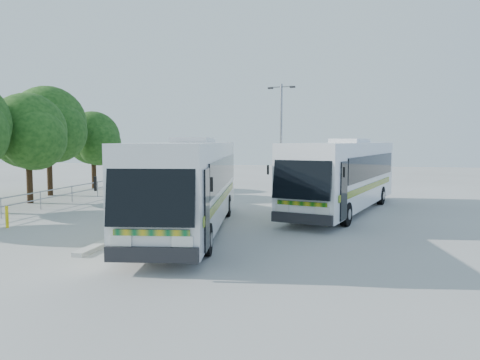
% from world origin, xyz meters
% --- Properties ---
extents(ground, '(100.00, 100.00, 0.00)m').
position_xyz_m(ground, '(0.00, 0.00, 0.00)').
color(ground, '#AAAAA4').
rests_on(ground, ground).
extents(kerb_divider, '(0.40, 16.00, 0.15)m').
position_xyz_m(kerb_divider, '(-2.30, 2.00, 0.07)').
color(kerb_divider, '#B2B2AD').
rests_on(kerb_divider, ground).
extents(railing, '(0.06, 22.00, 1.00)m').
position_xyz_m(railing, '(-10.00, 4.00, 0.74)').
color(railing, gray).
rests_on(railing, ground).
extents(tree_far_c, '(4.97, 4.69, 6.49)m').
position_xyz_m(tree_far_c, '(-12.12, 5.10, 4.26)').
color(tree_far_c, '#382314').
rests_on(tree_far_c, ground).
extents(tree_far_d, '(5.62, 5.30, 7.33)m').
position_xyz_m(tree_far_d, '(-13.31, 8.80, 4.82)').
color(tree_far_d, '#382314').
rests_on(tree_far_d, ground).
extents(tree_far_e, '(4.54, 4.28, 5.92)m').
position_xyz_m(tree_far_e, '(-12.63, 13.30, 3.89)').
color(tree_far_e, '#382314').
rests_on(tree_far_e, ground).
extents(coach_main, '(4.67, 13.33, 3.63)m').
position_xyz_m(coach_main, '(-0.19, -0.97, 1.99)').
color(coach_main, silver).
rests_on(coach_main, ground).
extents(coach_adjacent, '(5.87, 13.17, 3.59)m').
position_xyz_m(coach_adjacent, '(5.99, 5.73, 1.97)').
color(coach_adjacent, white).
rests_on(coach_adjacent, ground).
extents(lamppost, '(1.72, 0.56, 7.12)m').
position_xyz_m(lamppost, '(2.20, 9.32, 3.93)').
color(lamppost, gray).
rests_on(lamppost, ground).
extents(bollard, '(0.13, 0.13, 0.94)m').
position_xyz_m(bollard, '(-8.02, -2.05, 0.47)').
color(bollard, yellow).
rests_on(bollard, ground).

